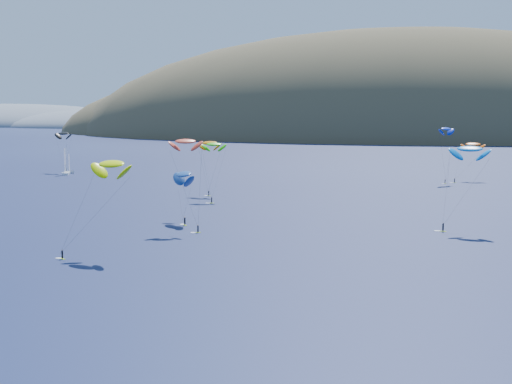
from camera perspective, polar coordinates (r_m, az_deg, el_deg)
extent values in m
plane|color=black|center=(88.09, -5.92, -12.50)|extent=(2800.00, 2800.00, 0.00)
ellipsoid|color=#3D3526|center=(640.25, 11.42, 3.35)|extent=(600.00, 300.00, 210.00)
ellipsoid|color=#3D3526|center=(690.04, -1.98, 4.21)|extent=(340.00, 240.00, 120.00)
ellipsoid|color=slate|center=(980.05, -19.21, 4.94)|extent=(400.00, 240.00, 60.00)
ellipsoid|color=slate|center=(879.16, -12.70, 5.00)|extent=(240.00, 180.00, 44.00)
cube|color=white|center=(301.42, -14.91, 1.45)|extent=(4.74, 8.62, 1.00)
cylinder|color=white|center=(301.40, -14.90, 2.57)|extent=(0.16, 0.16, 11.68)
cube|color=#B3EF1A|center=(225.45, -3.80, -0.30)|extent=(1.34, 0.60, 0.07)
cylinder|color=black|center=(225.34, -3.80, -0.10)|extent=(0.30, 0.30, 1.38)
sphere|color=#8C6047|center=(225.24, -3.80, 0.10)|extent=(0.23, 0.23, 0.23)
ellipsoid|color=orange|center=(229.49, -3.73, 3.94)|extent=(8.46, 5.08, 4.42)
cube|color=#B3EF1A|center=(140.47, -15.23, -5.19)|extent=(1.40, 0.85, 0.07)
cylinder|color=black|center=(140.30, -15.24, -4.85)|extent=(0.32, 0.32, 1.44)
sphere|color=#8C6047|center=(140.13, -15.25, -4.51)|extent=(0.24, 0.24, 0.24)
ellipsoid|color=#CAEB00|center=(142.45, -11.50, 2.22)|extent=(10.61, 7.63, 5.38)
cube|color=#B3EF1A|center=(209.10, -3.57, -0.90)|extent=(1.44, 0.74, 0.08)
cylinder|color=black|center=(208.98, -3.57, -0.66)|extent=(0.33, 0.33, 1.48)
sphere|color=#8C6047|center=(208.86, -3.57, -0.43)|extent=(0.25, 0.25, 0.25)
ellipsoid|color=#21C207|center=(217.14, -3.38, 3.83)|extent=(7.73, 5.02, 3.97)
cube|color=#B3EF1A|center=(267.38, 14.88, 0.66)|extent=(1.09, 1.20, 0.07)
cylinder|color=black|center=(267.30, 14.89, 0.83)|extent=(0.29, 0.29, 1.34)
sphere|color=#8C6047|center=(267.21, 14.89, 0.99)|extent=(0.23, 0.23, 0.23)
ellipsoid|color=#0320AE|center=(270.89, 14.97, 4.91)|extent=(7.76, 8.25, 4.33)
cube|color=#B3EF1A|center=(169.26, 14.72, -3.07)|extent=(1.58, 0.80, 0.08)
cylinder|color=black|center=(169.10, 14.73, -2.75)|extent=(0.36, 0.36, 1.62)
sphere|color=#8C6047|center=(168.94, 14.74, -2.44)|extent=(0.27, 0.27, 0.27)
ellipsoid|color=#006BC8|center=(172.50, 16.74, 3.34)|extent=(9.77, 6.27, 5.03)
cube|color=#B3EF1A|center=(162.95, -4.66, -3.25)|extent=(1.41, 0.82, 0.07)
cylinder|color=black|center=(162.80, -4.67, -2.95)|extent=(0.32, 0.32, 1.45)
sphere|color=#8C6047|center=(162.65, -4.67, -2.66)|extent=(0.24, 0.24, 0.24)
ellipsoid|color=red|center=(167.74, -5.66, 4.06)|extent=(8.25, 5.81, 4.19)
cube|color=#B3EF1A|center=(172.63, -5.71, -2.66)|extent=(1.32, 1.48, 0.09)
cylinder|color=black|center=(172.47, -5.72, -2.34)|extent=(0.36, 0.36, 1.65)
sphere|color=#8C6047|center=(172.31, -5.72, -2.03)|extent=(0.28, 0.28, 0.28)
ellipsoid|color=navy|center=(177.95, -5.80, 1.44)|extent=(9.81, 10.60, 5.53)
cube|color=#B3EF1A|center=(270.97, 15.60, 0.72)|extent=(1.37, 0.48, 0.07)
cylinder|color=black|center=(270.88, 15.61, 0.90)|extent=(0.32, 0.32, 1.44)
sphere|color=#8C6047|center=(270.80, 15.61, 1.08)|extent=(0.24, 0.24, 0.24)
ellipsoid|color=#D44C03|center=(281.71, 16.97, 3.68)|extent=(8.69, 4.46, 4.72)
cube|color=#B3EF1A|center=(307.14, -14.95, 1.49)|extent=(1.67, 0.82, 0.09)
cylinder|color=black|center=(307.04, -14.96, 1.68)|extent=(0.38, 0.38, 1.72)
sphere|color=#8C6047|center=(306.95, -14.96, 1.86)|extent=(0.29, 0.29, 0.29)
ellipsoid|color=black|center=(312.83, -15.15, 4.54)|extent=(8.82, 5.56, 4.56)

